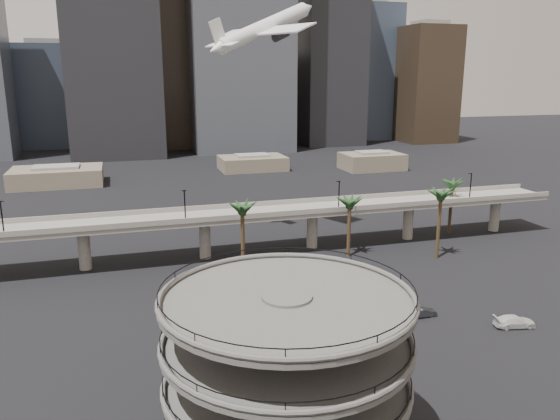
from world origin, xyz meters
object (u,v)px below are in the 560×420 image
object	(u,v)px
car_a	(348,329)
car_c	(514,321)
parking_ramp	(287,363)
airborne_jet	(264,28)
overpass	(260,217)
car_b	(423,312)

from	to	relation	value
car_a	car_c	size ratio (longest dim) A/B	0.80
parking_ramp	airborne_jet	distance (m)	86.19
parking_ramp	overpass	world-z (taller)	parking_ramp
parking_ramp	car_a	xyz separation A→B (m)	(15.57, 21.47, -9.05)
car_a	parking_ramp	bearing A→B (deg)	167.17
parking_ramp	car_b	bearing A→B (deg)	39.51
parking_ramp	car_b	distance (m)	37.82
overpass	car_a	bearing A→B (deg)	-86.08
parking_ramp	car_a	world-z (taller)	parking_ramp
car_a	car_b	size ratio (longest dim) A/B	1.11
parking_ramp	overpass	size ratio (longest dim) A/B	0.17
overpass	airborne_jet	bearing A→B (deg)	71.58
overpass	airborne_jet	world-z (taller)	airborne_jet
car_a	overpass	bearing A→B (deg)	27.06
car_b	car_c	bearing A→B (deg)	-123.35
overpass	parking_ramp	bearing A→B (deg)	-102.43
parking_ramp	airborne_jet	size ratio (longest dim) A/B	0.78
car_a	car_b	world-z (taller)	car_a
parking_ramp	car_c	distance (m)	43.30
overpass	airborne_jet	xyz separation A→B (m)	(5.91, 17.76, 36.84)
car_b	overpass	bearing A→B (deg)	22.06
airborne_jet	parking_ramp	bearing A→B (deg)	-129.66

